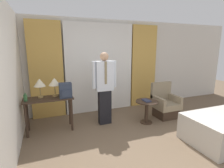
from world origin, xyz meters
name	(u,v)px	position (x,y,z in m)	size (l,w,h in m)	color
ground_plane	(153,165)	(0.00, 0.00, 0.00)	(16.00, 16.00, 0.00)	brown
wall_back	(99,66)	(0.00, 2.91, 1.35)	(10.00, 0.06, 2.70)	silver
curtain_sheer_center	(100,68)	(0.00, 2.78, 1.29)	(2.03, 0.06, 2.58)	white
curtain_drape_left	(46,71)	(-1.49, 2.78, 1.29)	(0.86, 0.06, 2.58)	gold
curtain_drape_right	(144,66)	(1.49, 2.78, 1.29)	(0.86, 0.06, 2.58)	gold
desk	(49,104)	(-1.50, 1.92, 0.64)	(1.07, 0.48, 0.79)	#38281E
table_lamp_left	(40,83)	(-1.66, 2.01, 1.12)	(0.26, 0.26, 0.43)	#9E7F47
table_lamp_right	(54,82)	(-1.35, 2.01, 1.12)	(0.26, 0.26, 0.43)	#9E7F47
bottle_near_edge	(25,98)	(-1.96, 1.85, 0.86)	(0.08, 0.08, 0.17)	#336638
backpack	(66,91)	(-1.13, 1.79, 0.96)	(0.27, 0.19, 0.34)	#2D384C
person	(104,86)	(-0.20, 1.83, 0.98)	(0.62, 0.21, 1.79)	black
armchair	(165,105)	(1.50, 1.64, 0.34)	(0.63, 0.60, 0.94)	#38281E
side_table	(147,108)	(0.80, 1.47, 0.39)	(0.56, 0.56, 0.58)	#38281E
book	(146,100)	(0.79, 1.48, 0.59)	(0.15, 0.24, 0.03)	#2D334C
bed_corner	(222,129)	(1.73, 0.12, 0.28)	(1.40, 1.00, 0.55)	beige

